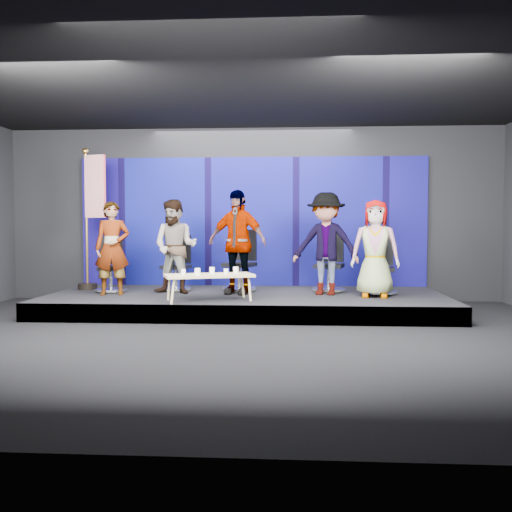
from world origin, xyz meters
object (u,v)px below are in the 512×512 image
object	(u,v)px
chair_a	(111,274)
panelist_c	(237,242)
panelist_b	(175,247)
coffee_table	(209,276)
mug_a	(183,272)
flag_stand	(92,215)
panelist_a	(112,248)
panelist_e	(375,249)
mug_d	(226,271)
chair_c	(241,271)
panelist_d	(326,244)
mug_b	(197,272)
mug_c	(212,270)
chair_d	(329,272)
chair_b	(177,272)
mug_e	(236,270)
chair_e	(381,275)

from	to	relation	value
chair_a	panelist_c	bearing A→B (deg)	-18.10
panelist_b	coffee_table	bearing A→B (deg)	-42.68
mug_a	flag_stand	xyz separation A→B (m)	(-2.05, 1.59, 0.95)
panelist_a	panelist_c	distance (m)	2.20
panelist_e	mug_d	distance (m)	2.58
coffee_table	panelist_e	bearing A→B (deg)	13.54
chair_c	panelist_d	xyz separation A→B (m)	(1.55, -0.52, 0.52)
chair_a	mug_b	size ratio (longest dim) A/B	9.43
mug_b	flag_stand	world-z (taller)	flag_stand
panelist_d	mug_c	size ratio (longest dim) A/B	17.75
chair_d	coffee_table	distance (m)	2.50
chair_c	mug_a	xyz separation A→B (m)	(-0.78, -1.59, 0.10)
chair_b	mug_d	xyz separation A→B (m)	(1.09, -1.36, 0.13)
chair_a	coffee_table	distance (m)	2.32
chair_b	flag_stand	world-z (taller)	flag_stand
panelist_e	mug_a	size ratio (longest dim) A/B	18.67
mug_a	mug_e	bearing A→B (deg)	24.77
panelist_a	mug_b	size ratio (longest dim) A/B	15.28
panelist_c	chair_d	distance (m)	1.83
chair_c	chair_a	bearing A→B (deg)	-154.78
chair_e	mug_c	world-z (taller)	chair_e
panelist_a	chair_c	bearing A→B (deg)	6.23
chair_d	mug_d	bearing A→B (deg)	-128.30
panelist_c	mug_d	xyz separation A→B (m)	(-0.09, -0.89, -0.45)
panelist_b	panelist_e	distance (m)	3.51
panelist_d	mug_a	world-z (taller)	panelist_d
panelist_e	mug_b	distance (m)	3.04
chair_b	panelist_d	size ratio (longest dim) A/B	0.58
coffee_table	panelist_d	bearing A→B (deg)	26.32
panelist_d	panelist_b	bearing A→B (deg)	-166.02
coffee_table	panelist_b	bearing A→B (deg)	128.27
mug_b	chair_c	bearing A→B (deg)	71.49
chair_d	mug_c	world-z (taller)	chair_d
chair_c	panelist_b	bearing A→B (deg)	-136.71
mug_a	mug_d	xyz separation A→B (m)	(0.67, 0.19, -0.00)
mug_b	mug_e	size ratio (longest dim) A/B	1.04
chair_c	mug_e	distance (m)	1.22
chair_a	panelist_a	bearing A→B (deg)	-82.03
chair_a	panelist_a	size ratio (longest dim) A/B	0.62
panelist_a	flag_stand	xyz separation A→B (m)	(-0.63, 0.77, 0.60)
chair_d	chair_e	xyz separation A→B (m)	(0.90, -0.32, -0.03)
panelist_a	chair_e	xyz separation A→B (m)	(4.75, 0.43, -0.49)
mug_e	mug_c	bearing A→B (deg)	-165.98
panelist_b	mug_d	distance (m)	1.38
chair_c	mug_d	size ratio (longest dim) A/B	13.55
panelist_d	panelist_e	world-z (taller)	panelist_d
coffee_table	mug_c	world-z (taller)	mug_c
panelist_c	chair_b	bearing A→B (deg)	176.20
panelist_a	chair_c	size ratio (longest dim) A/B	1.44
mug_c	mug_d	distance (m)	0.26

